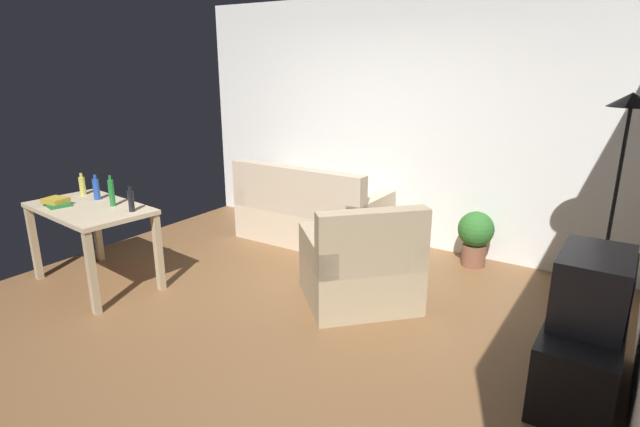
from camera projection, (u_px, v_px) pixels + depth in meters
name	position (u px, v px, depth m)	size (l,w,h in m)	color
ground_plane	(278.00, 312.00, 4.27)	(5.20, 4.40, 0.02)	brown
wall_rear	(396.00, 123.00, 5.64)	(5.20, 0.10, 2.70)	white
couch	(310.00, 216.00, 5.84)	(1.68, 0.84, 0.92)	beige
tv_stand	(581.00, 353.00, 3.22)	(0.44, 1.10, 0.48)	black
tv	(593.00, 287.00, 3.09)	(0.41, 0.60, 0.44)	#2D2D33
torchiere_lamp	(623.00, 149.00, 3.66)	(0.32, 0.32, 1.81)	black
desk	(91.00, 218.00, 4.62)	(1.27, 0.84, 0.76)	#C6B28E
potted_plant	(475.00, 235.00, 5.14)	(0.36, 0.36, 0.57)	brown
armchair	(361.00, 269.00, 4.33)	(1.23, 1.23, 0.92)	tan
bottle_squat	(82.00, 185.00, 4.95)	(0.06, 0.06, 0.22)	#BCB24C
bottle_blue	(96.00, 189.00, 4.77)	(0.06, 0.06, 0.24)	#2347A3
bottle_green	(112.00, 192.00, 4.56)	(0.05, 0.05, 0.28)	#1E722D
bottle_dark	(131.00, 201.00, 4.40)	(0.05, 0.05, 0.23)	black
book_stack	(56.00, 202.00, 4.59)	(0.29, 0.23, 0.07)	#236B33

